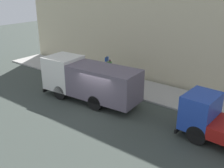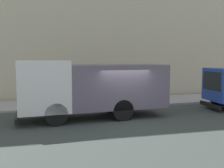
{
  "view_description": "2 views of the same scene",
  "coord_description": "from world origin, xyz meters",
  "px_view_note": "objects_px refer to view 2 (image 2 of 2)",
  "views": [
    {
      "loc": [
        -12.31,
        -10.57,
        8.08
      ],
      "look_at": [
        1.35,
        -0.07,
        1.44
      ],
      "focal_mm": 42.25,
      "sensor_mm": 36.0,
      "label": 1
    },
    {
      "loc": [
        -12.43,
        3.72,
        3.08
      ],
      "look_at": [
        1.22,
        0.29,
        1.68
      ],
      "focal_mm": 41.94,
      "sensor_mm": 36.0,
      "label": 2
    }
  ],
  "objects_px": {
    "large_utility_truck": "(92,87)",
    "street_sign_post": "(76,82)",
    "traffic_cone_orange": "(40,103)",
    "pedestrian_walking": "(58,89)"
  },
  "relations": [
    {
      "from": "pedestrian_walking",
      "to": "street_sign_post",
      "type": "relative_size",
      "value": 0.68
    },
    {
      "from": "pedestrian_walking",
      "to": "traffic_cone_orange",
      "type": "relative_size",
      "value": 2.94
    },
    {
      "from": "traffic_cone_orange",
      "to": "large_utility_truck",
      "type": "bearing_deg",
      "value": -136.52
    },
    {
      "from": "traffic_cone_orange",
      "to": "street_sign_post",
      "type": "bearing_deg",
      "value": -91.92
    },
    {
      "from": "street_sign_post",
      "to": "traffic_cone_orange",
      "type": "bearing_deg",
      "value": 88.08
    },
    {
      "from": "pedestrian_walking",
      "to": "large_utility_truck",
      "type": "bearing_deg",
      "value": 10.31
    },
    {
      "from": "large_utility_truck",
      "to": "street_sign_post",
      "type": "distance_m",
      "value": 2.76
    },
    {
      "from": "large_utility_truck",
      "to": "traffic_cone_orange",
      "type": "height_order",
      "value": "large_utility_truck"
    },
    {
      "from": "large_utility_truck",
      "to": "street_sign_post",
      "type": "xyz_separation_m",
      "value": [
        2.71,
        0.51,
        0.01
      ]
    },
    {
      "from": "large_utility_truck",
      "to": "pedestrian_walking",
      "type": "height_order",
      "value": "large_utility_truck"
    }
  ]
}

